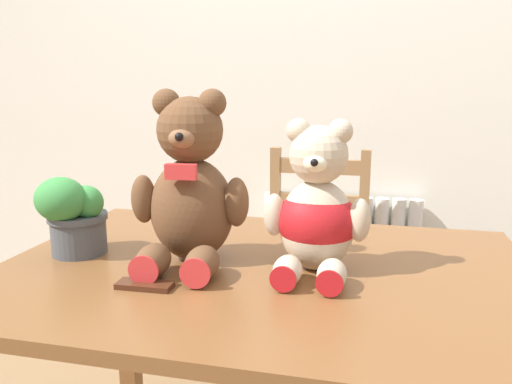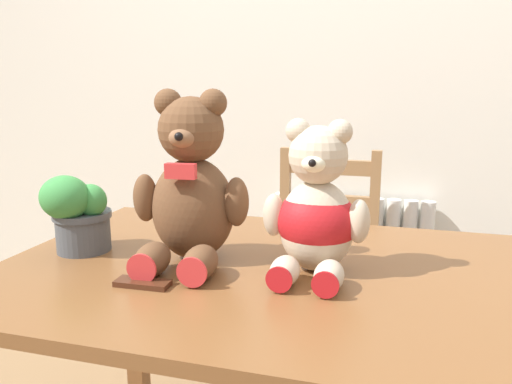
% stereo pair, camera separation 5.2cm
% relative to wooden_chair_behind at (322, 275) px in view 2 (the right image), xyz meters
% --- Properties ---
extents(wall_back, '(8.00, 0.04, 2.60)m').
position_rel_wooden_chair_behind_xyz_m(wall_back, '(-0.03, 0.35, 0.84)').
color(wall_back, silver).
rests_on(wall_back, ground_plane).
extents(radiator, '(0.69, 0.10, 0.72)m').
position_rel_wooden_chair_behind_xyz_m(radiator, '(0.08, 0.28, -0.13)').
color(radiator, white).
rests_on(radiator, ground_plane).
extents(dining_table, '(1.25, 0.87, 0.77)m').
position_rel_wooden_chair_behind_xyz_m(dining_table, '(-0.03, -0.77, 0.20)').
color(dining_table, brown).
rests_on(dining_table, ground_plane).
extents(wooden_chair_behind, '(0.41, 0.45, 0.94)m').
position_rel_wooden_chair_behind_xyz_m(wooden_chair_behind, '(0.00, 0.00, 0.00)').
color(wooden_chair_behind, '#997047').
rests_on(wooden_chair_behind, ground_plane).
extents(teddy_bear_left, '(0.29, 0.29, 0.41)m').
position_rel_wooden_chair_behind_xyz_m(teddy_bear_left, '(-0.21, -0.77, 0.49)').
color(teddy_bear_left, brown).
rests_on(teddy_bear_left, dining_table).
extents(teddy_bear_right, '(0.24, 0.25, 0.35)m').
position_rel_wooden_chair_behind_xyz_m(teddy_bear_right, '(0.09, -0.76, 0.45)').
color(teddy_bear_right, beige).
rests_on(teddy_bear_right, dining_table).
extents(potted_plant, '(0.16, 0.17, 0.20)m').
position_rel_wooden_chair_behind_xyz_m(potted_plant, '(-0.51, -0.79, 0.41)').
color(potted_plant, '#4C5156').
rests_on(potted_plant, dining_table).
extents(chocolate_bar, '(0.12, 0.05, 0.01)m').
position_rel_wooden_chair_behind_xyz_m(chocolate_bar, '(-0.25, -0.95, 0.31)').
color(chocolate_bar, '#472314').
rests_on(chocolate_bar, dining_table).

